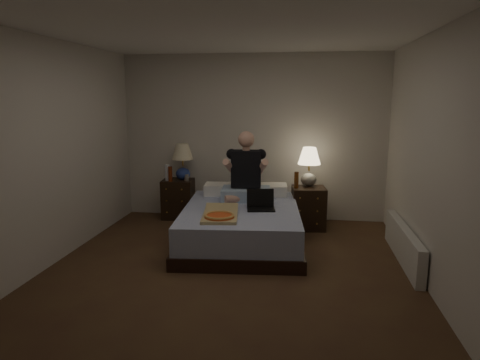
% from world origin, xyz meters
% --- Properties ---
extents(floor, '(4.00, 4.50, 0.00)m').
position_xyz_m(floor, '(0.00, 0.00, 0.00)').
color(floor, brown).
rests_on(floor, ground).
extents(ceiling, '(4.00, 4.50, 0.00)m').
position_xyz_m(ceiling, '(0.00, 0.00, 2.50)').
color(ceiling, white).
rests_on(ceiling, ground).
extents(wall_back, '(4.00, 0.00, 2.50)m').
position_xyz_m(wall_back, '(0.00, 2.25, 1.25)').
color(wall_back, silver).
rests_on(wall_back, ground).
extents(wall_front, '(4.00, 0.00, 2.50)m').
position_xyz_m(wall_front, '(0.00, -2.25, 1.25)').
color(wall_front, silver).
rests_on(wall_front, ground).
extents(wall_left, '(0.00, 4.50, 2.50)m').
position_xyz_m(wall_left, '(-2.00, 0.00, 1.25)').
color(wall_left, silver).
rests_on(wall_left, ground).
extents(wall_right, '(0.00, 4.50, 2.50)m').
position_xyz_m(wall_right, '(2.00, 0.00, 1.25)').
color(wall_right, silver).
rests_on(wall_right, ground).
extents(bed, '(1.60, 2.03, 0.48)m').
position_xyz_m(bed, '(0.00, 0.98, 0.24)').
color(bed, '#5161A2').
rests_on(bed, floor).
extents(nightstand_left, '(0.49, 0.45, 0.60)m').
position_xyz_m(nightstand_left, '(-1.14, 2.05, 0.30)').
color(nightstand_left, black).
rests_on(nightstand_left, floor).
extents(nightstand_right, '(0.51, 0.47, 0.60)m').
position_xyz_m(nightstand_right, '(0.86, 1.77, 0.30)').
color(nightstand_right, black).
rests_on(nightstand_right, floor).
extents(lamp_left, '(0.39, 0.39, 0.56)m').
position_xyz_m(lamp_left, '(-1.05, 2.05, 0.88)').
color(lamp_left, navy).
rests_on(lamp_left, nightstand_left).
extents(lamp_right, '(0.32, 0.32, 0.56)m').
position_xyz_m(lamp_right, '(0.85, 1.86, 0.88)').
color(lamp_right, gray).
rests_on(lamp_right, nightstand_right).
extents(water_bottle, '(0.07, 0.07, 0.25)m').
position_xyz_m(water_bottle, '(-1.28, 1.96, 0.73)').
color(water_bottle, silver).
rests_on(water_bottle, nightstand_left).
extents(soda_can, '(0.07, 0.07, 0.10)m').
position_xyz_m(soda_can, '(-0.99, 1.99, 0.65)').
color(soda_can, '#B1B1AC').
rests_on(soda_can, nightstand_left).
extents(beer_bottle_left, '(0.06, 0.06, 0.23)m').
position_xyz_m(beer_bottle_left, '(-1.21, 1.90, 0.72)').
color(beer_bottle_left, '#63250E').
rests_on(beer_bottle_left, nightstand_left).
extents(beer_bottle_right, '(0.06, 0.06, 0.23)m').
position_xyz_m(beer_bottle_right, '(0.68, 1.71, 0.71)').
color(beer_bottle_right, '#5E2F0D').
rests_on(beer_bottle_right, nightstand_right).
extents(person, '(0.70, 0.57, 0.93)m').
position_xyz_m(person, '(0.01, 1.41, 0.94)').
color(person, black).
rests_on(person, bed).
extents(laptop, '(0.38, 0.33, 0.24)m').
position_xyz_m(laptop, '(0.26, 0.90, 0.60)').
color(laptop, black).
rests_on(laptop, bed).
extents(pizza_box, '(0.49, 0.80, 0.08)m').
position_xyz_m(pizza_box, '(-0.16, 0.38, 0.52)').
color(pizza_box, tan).
rests_on(pizza_box, bed).
extents(radiator, '(0.10, 1.60, 0.40)m').
position_xyz_m(radiator, '(1.93, 0.66, 0.20)').
color(radiator, silver).
rests_on(radiator, floor).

